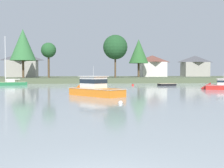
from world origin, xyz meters
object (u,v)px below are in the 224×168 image
cruiser_orange (91,91)px  mooring_buoy_white (120,103)px  dinghy_black (167,85)px  sailboat_green (9,84)px  cruiser_red (220,87)px  mooring_buoy_red (133,85)px

cruiser_orange → mooring_buoy_white: size_ratio=18.29×
mooring_buoy_white → dinghy_black: bearing=66.7°
sailboat_green → cruiser_red: bearing=-26.7°
dinghy_black → cruiser_orange: cruiser_orange is taller
mooring_buoy_white → sailboat_green: bearing=116.2°
dinghy_black → cruiser_red: size_ratio=0.58×
cruiser_orange → mooring_buoy_white: bearing=-76.5°
dinghy_black → cruiser_orange: 30.06m
cruiser_red → mooring_buoy_red: size_ratio=13.08×
cruiser_red → mooring_buoy_white: 27.96m
dinghy_black → sailboat_green: size_ratio=0.37×
cruiser_orange → mooring_buoy_red: size_ratio=15.12×
dinghy_black → sailboat_green: 34.70m
cruiser_red → sailboat_green: bearing=153.3°
sailboat_green → cruiser_orange: 34.29m
cruiser_orange → mooring_buoy_white: 10.14m
sailboat_green → dinghy_black: bearing=-8.4°
dinghy_black → sailboat_green: bearing=171.6°
dinghy_black → cruiser_orange: bearing=-125.0°
sailboat_green → mooring_buoy_white: size_ratio=24.59×
mooring_buoy_red → mooring_buoy_white: 36.92m
cruiser_red → mooring_buoy_white: cruiser_red is taller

